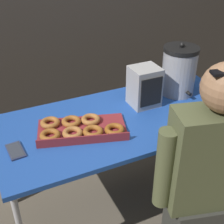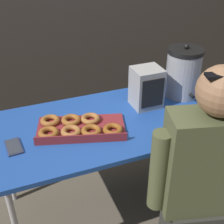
% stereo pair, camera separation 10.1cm
% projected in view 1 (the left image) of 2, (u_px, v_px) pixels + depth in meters
% --- Properties ---
extents(ground_plane, '(12.00, 12.00, 0.00)m').
position_uv_depth(ground_plane, '(123.00, 201.00, 2.30)').
color(ground_plane, brown).
extents(folding_table, '(1.57, 0.72, 0.73)m').
position_uv_depth(folding_table, '(125.00, 123.00, 1.94)').
color(folding_table, '#1E479E').
rests_on(folding_table, ground).
extents(donut_box, '(0.55, 0.39, 0.05)m').
position_uv_depth(donut_box, '(80.00, 129.00, 1.77)').
color(donut_box, maroon).
rests_on(donut_box, folding_table).
extents(coffee_urn, '(0.24, 0.27, 0.36)m').
position_uv_depth(coffee_urn, '(179.00, 71.00, 2.10)').
color(coffee_urn, '#939399').
rests_on(coffee_urn, folding_table).
extents(cell_phone, '(0.09, 0.15, 0.01)m').
position_uv_depth(cell_phone, '(16.00, 151.00, 1.63)').
color(cell_phone, '#2D334C').
rests_on(cell_phone, folding_table).
extents(space_heater, '(0.18, 0.17, 0.26)m').
position_uv_depth(space_heater, '(144.00, 87.00, 1.98)').
color(space_heater, '#9E9E9E').
rests_on(space_heater, folding_table).
extents(person_seated, '(0.55, 0.31, 1.27)m').
position_uv_depth(person_seated, '(206.00, 182.00, 1.60)').
color(person_seated, '#33332D').
rests_on(person_seated, ground).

